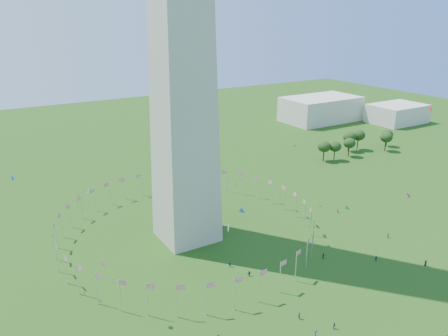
{
  "coord_description": "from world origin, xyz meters",
  "views": [
    {
      "loc": [
        -54.9,
        -64.14,
        68.16
      ],
      "look_at": [
        4.87,
        35.0,
        27.22
      ],
      "focal_mm": 35.0,
      "sensor_mm": 36.0,
      "label": 1
    }
  ],
  "objects": [
    {
      "name": "gov_building_east_b",
      "position": [
        190.0,
        120.0,
        6.0
      ],
      "size": [
        35.0,
        25.0,
        12.0
      ],
      "primitive_type": "cube",
      "color": "beige",
      "rests_on": "ground"
    },
    {
      "name": "kites_aloft",
      "position": [
        12.63,
        23.33,
        18.12
      ],
      "size": [
        99.92,
        78.03,
        40.82
      ],
      "color": "blue",
      "rests_on": "ground"
    },
    {
      "name": "flag_ring",
      "position": [
        -0.0,
        50.0,
        4.5
      ],
      "size": [
        80.24,
        80.24,
        9.0
      ],
      "color": "silver",
      "rests_on": "ground"
    },
    {
      "name": "gov_building_east_a",
      "position": [
        150.0,
        150.0,
        8.0
      ],
      "size": [
        50.0,
        30.0,
        16.0
      ],
      "primitive_type": "cube",
      "color": "beige",
      "rests_on": "ground"
    },
    {
      "name": "tree_line_east",
      "position": [
        114.2,
        85.45,
        4.96
      ],
      "size": [
        53.23,
        15.95,
        10.71
      ],
      "color": "#254717",
      "rests_on": "ground"
    },
    {
      "name": "crowd",
      "position": [
        4.93,
        3.97,
        0.85
      ],
      "size": [
        106.5,
        77.58,
        1.96
      ],
      "color": "#292929",
      "rests_on": "ground"
    },
    {
      "name": "ground",
      "position": [
        0.0,
        0.0,
        0.0
      ],
      "size": [
        600.0,
        600.0,
        0.0
      ],
      "primitive_type": "plane",
      "color": "#1B410F",
      "rests_on": "ground"
    }
  ]
}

